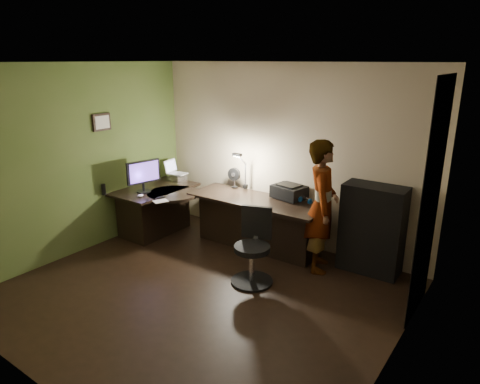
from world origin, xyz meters
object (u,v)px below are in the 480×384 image
Objects in this scene: person at (322,206)px; desk_left at (156,210)px; desk_right at (256,223)px; monitor at (143,180)px; cabinet at (372,229)px; office_chair at (252,248)px.

desk_left is at bearing 73.90° from person.
monitor is (-1.64, -0.69, 0.56)m from desk_right.
cabinet reaches higher than desk_left.
person is at bearing -151.66° from cabinet.
monitor is (0.01, -0.24, 0.56)m from desk_left.
person reaches higher than monitor.
desk_right is 1.18m from person.
person is (2.70, 0.64, -0.06)m from monitor.
office_chair is (2.20, -0.47, 0.10)m from desk_left.
office_chair is 0.54× the size of person.
office_chair is (-1.10, -1.19, -0.12)m from cabinet.
monitor is 0.57× the size of office_chair.
cabinet is at bearing 8.33° from desk_right.
office_chair is (2.19, -0.23, -0.46)m from monitor.
desk_left is 0.64× the size of desk_right.
desk_right is at bearing -171.32° from cabinet.
monitor is at bearing -164.52° from cabinet.
person reaches higher than office_chair.
desk_left is at bearing 105.78° from monitor.
person is at bearing 26.57° from monitor.
office_chair is at bearing -60.14° from desk_right.
cabinet is 2.17× the size of monitor.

